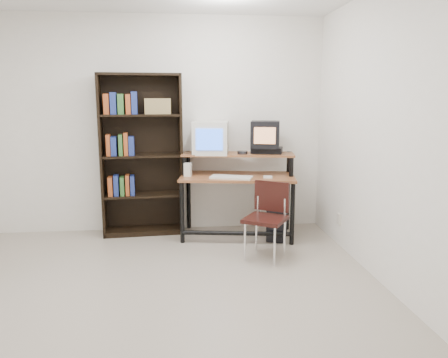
{
  "coord_description": "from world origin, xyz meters",
  "views": [
    {
      "loc": [
        0.21,
        -3.39,
        1.64
      ],
      "look_at": [
        0.69,
        1.1,
        0.79
      ],
      "focal_mm": 35.0,
      "sensor_mm": 36.0,
      "label": 1
    }
  ],
  "objects": [
    {
      "name": "crt_tv",
      "position": [
        1.24,
        1.69,
        1.21
      ],
      "size": [
        0.4,
        0.39,
        0.31
      ],
      "rotation": [
        0.0,
        0.0,
        -0.23
      ],
      "color": "black",
      "rests_on": "vcr"
    },
    {
      "name": "cd_spindle",
      "position": [
        0.97,
        1.64,
        0.99
      ],
      "size": [
        0.15,
        0.15,
        0.05
      ],
      "primitive_type": "cylinder",
      "rotation": [
        0.0,
        0.0,
        -0.3
      ],
      "color": "#26262B",
      "rests_on": "computer_desk"
    },
    {
      "name": "pc_tower",
      "position": [
        1.37,
        1.49,
        0.21
      ],
      "size": [
        0.34,
        0.49,
        0.42
      ],
      "primitive_type": "cube",
      "rotation": [
        0.0,
        0.0,
        -0.34
      ],
      "color": "black",
      "rests_on": "floor"
    },
    {
      "name": "vcr",
      "position": [
        1.27,
        1.71,
        1.01
      ],
      "size": [
        0.42,
        0.36,
        0.08
      ],
      "primitive_type": "cube",
      "rotation": [
        0.0,
        0.0,
        -0.3
      ],
      "color": "black",
      "rests_on": "computer_desk"
    },
    {
      "name": "floor",
      "position": [
        0.0,
        0.0,
        -0.01
      ],
      "size": [
        4.0,
        4.0,
        0.01
      ],
      "primitive_type": "cube",
      "color": "#B3A694",
      "rests_on": "ground"
    },
    {
      "name": "desk_speaker",
      "position": [
        0.32,
        1.61,
        0.8
      ],
      "size": [
        0.1,
        0.09,
        0.17
      ],
      "primitive_type": "cube",
      "rotation": [
        0.0,
        0.0,
        -0.27
      ],
      "color": "silver",
      "rests_on": "computer_desk"
    },
    {
      "name": "crt_monitor",
      "position": [
        0.6,
        1.78,
        1.16
      ],
      "size": [
        0.47,
        0.47,
        0.39
      ],
      "rotation": [
        0.0,
        0.0,
        -0.16
      ],
      "color": "silver",
      "rests_on": "computer_desk"
    },
    {
      "name": "wall_outlet",
      "position": [
        1.99,
        1.15,
        0.3
      ],
      "size": [
        0.02,
        0.08,
        0.12
      ],
      "primitive_type": "cube",
      "color": "beige",
      "rests_on": "right_wall"
    },
    {
      "name": "right_wall",
      "position": [
        2.0,
        0.0,
        1.3
      ],
      "size": [
        0.01,
        4.0,
        2.6
      ],
      "primitive_type": "cube",
      "color": "white",
      "rests_on": "floor"
    },
    {
      "name": "computer_desk",
      "position": [
        0.91,
        1.62,
        0.7
      ],
      "size": [
        1.41,
        0.86,
        0.98
      ],
      "rotation": [
        0.0,
        0.0,
        -0.16
      ],
      "color": "brown",
      "rests_on": "floor"
    },
    {
      "name": "back_wall",
      "position": [
        0.0,
        2.0,
        1.3
      ],
      "size": [
        4.0,
        0.01,
        2.6
      ],
      "primitive_type": "cube",
      "color": "white",
      "rests_on": "floor"
    },
    {
      "name": "keyboard",
      "position": [
        0.81,
        1.44,
        0.74
      ],
      "size": [
        0.51,
        0.36,
        0.03
      ],
      "primitive_type": "cube",
      "rotation": [
        0.0,
        0.0,
        -0.35
      ],
      "color": "silver",
      "rests_on": "computer_desk"
    },
    {
      "name": "mouse",
      "position": [
        1.22,
        1.4,
        0.74
      ],
      "size": [
        0.11,
        0.07,
        0.03
      ],
      "primitive_type": "cube",
      "rotation": [
        0.0,
        0.0,
        -0.16
      ],
      "color": "white",
      "rests_on": "mousepad"
    },
    {
      "name": "school_chair",
      "position": [
        1.12,
        0.88,
        0.48
      ],
      "size": [
        0.54,
        0.54,
        0.78
      ],
      "rotation": [
        0.0,
        0.0,
        -0.55
      ],
      "color": "black",
      "rests_on": "floor"
    },
    {
      "name": "mousepad",
      "position": [
        1.24,
        1.42,
        0.72
      ],
      "size": [
        0.25,
        0.22,
        0.01
      ],
      "primitive_type": "cube",
      "rotation": [
        0.0,
        0.0,
        -0.19
      ],
      "color": "black",
      "rests_on": "computer_desk"
    },
    {
      "name": "front_wall",
      "position": [
        0.0,
        -2.0,
        1.3
      ],
      "size": [
        4.0,
        0.01,
        2.6
      ],
      "primitive_type": "cube",
      "color": "white",
      "rests_on": "floor"
    },
    {
      "name": "bookshelf",
      "position": [
        -0.22,
        1.86,
        0.98
      ],
      "size": [
        0.97,
        0.38,
        1.91
      ],
      "rotation": [
        0.0,
        0.0,
        0.07
      ],
      "color": "black",
      "rests_on": "floor"
    }
  ]
}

